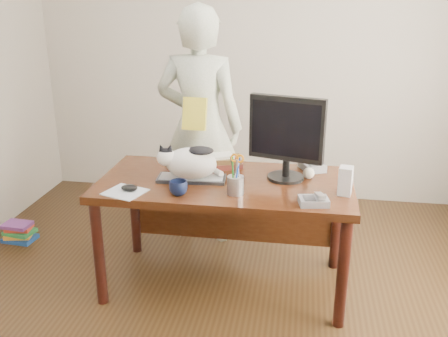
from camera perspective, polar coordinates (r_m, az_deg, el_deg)
room at (r=2.42m, az=-2.10°, el=6.84°), size 4.50×4.50×4.50m
desk at (r=3.29m, az=0.36°, el=-3.32°), size 1.60×0.80×0.75m
keyboard at (r=3.17m, az=-3.74°, el=-1.13°), size 0.44×0.20×0.03m
cat at (r=3.13m, az=-4.03°, el=0.77°), size 0.42×0.24×0.24m
monitor at (r=3.11m, az=7.16°, el=3.96°), size 0.47×0.29×0.54m
pen_cup at (r=2.93m, az=1.33°, el=-1.66°), size 0.12×0.12×0.25m
mousepad at (r=3.04m, az=-11.23°, el=-2.65°), size 0.27×0.26×0.01m
mouse at (r=3.04m, az=-10.78°, el=-2.17°), size 0.12×0.09×0.04m
coffee_mug at (r=2.95m, az=-5.23°, el=-2.21°), size 0.15×0.15×0.09m
phone at (r=2.85m, az=10.27°, el=-3.61°), size 0.18×0.16×0.07m
speaker at (r=3.01m, az=13.70°, el=-1.37°), size 0.09×0.10×0.17m
baseball at (r=3.23m, az=9.66°, el=-0.52°), size 0.07×0.07×0.07m
book_stack at (r=3.40m, az=-0.01°, el=0.83°), size 0.28×0.24×0.09m
calculator at (r=3.40m, az=10.05°, el=0.28°), size 0.19×0.22×0.05m
person at (r=3.81m, az=-2.78°, el=4.75°), size 0.69×0.47×1.81m
held_book at (r=3.61m, az=-3.37°, el=6.25°), size 0.18×0.11×0.24m
book_pile_b at (r=4.33m, az=-22.36°, el=-6.74°), size 0.26×0.20×0.15m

